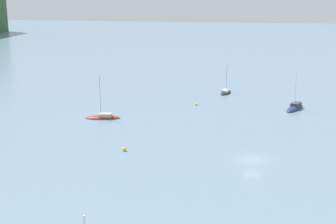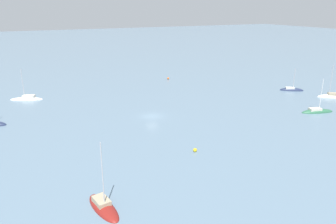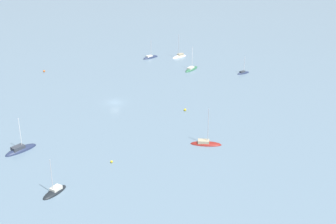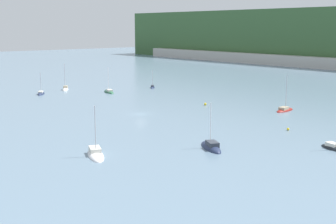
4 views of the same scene
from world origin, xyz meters
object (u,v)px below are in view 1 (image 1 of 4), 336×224
sailboat_1 (295,109)px  mooring_buoy_0 (196,104)px  sailboat_5 (103,118)px  mooring_buoy_1 (124,149)px  sailboat_4 (226,93)px

sailboat_1 → mooring_buoy_0: 21.92m
sailboat_5 → mooring_buoy_1: 20.76m
sailboat_4 → mooring_buoy_1: sailboat_4 is taller
sailboat_1 → mooring_buoy_0: (-0.05, 21.92, 0.15)m
sailboat_5 → mooring_buoy_0: 22.67m
sailboat_4 → mooring_buoy_1: size_ratio=12.25×
sailboat_4 → mooring_buoy_0: (-13.86, 6.18, 0.16)m
sailboat_4 → mooring_buoy_0: bearing=171.6°
sailboat_5 → mooring_buoy_1: bearing=107.5°
sailboat_1 → mooring_buoy_1: (-32.59, 30.54, 0.21)m
sailboat_5 → sailboat_4: bearing=-139.7°
sailboat_4 → sailboat_1: bearing=-115.7°
sailboat_1 → mooring_buoy_0: size_ratio=16.42×
mooring_buoy_0 → mooring_buoy_1: 33.66m
sailboat_4 → mooring_buoy_1: (-46.40, 14.80, 0.21)m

